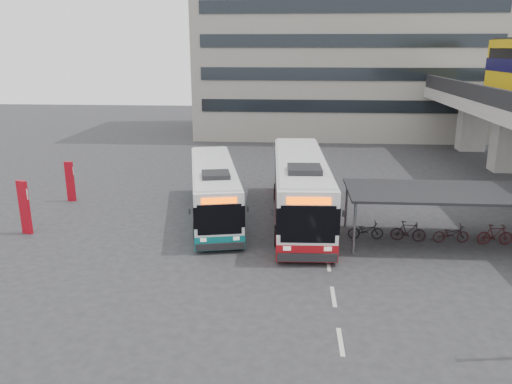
{
  "coord_description": "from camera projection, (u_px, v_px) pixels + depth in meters",
  "views": [
    {
      "loc": [
        0.82,
        -20.04,
        9.0
      ],
      "look_at": [
        -0.93,
        4.0,
        2.0
      ],
      "focal_mm": 35.0,
      "sensor_mm": 36.0,
      "label": 1
    }
  ],
  "objects": [
    {
      "name": "pedestrian",
      "position": [
        223.0,
        215.0,
        25.4
      ],
      "size": [
        0.47,
        0.62,
        1.55
      ],
      "primitive_type": "imported",
      "rotation": [
        0.0,
        0.0,
        1.39
      ],
      "color": "black",
      "rests_on": "ground"
    },
    {
      "name": "ground",
      "position": [
        270.0,
        262.0,
        21.76
      ],
      "size": [
        120.0,
        120.0,
        0.0
      ],
      "primitive_type": "plane",
      "color": "#28282B",
      "rests_on": "ground"
    },
    {
      "name": "bus_teal",
      "position": [
        214.0,
        191.0,
        27.27
      ],
      "size": [
        4.39,
        10.88,
        3.14
      ],
      "rotation": [
        0.0,
        0.0,
        0.2
      ],
      "color": "white",
      "rests_on": "ground"
    },
    {
      "name": "bus_main",
      "position": [
        300.0,
        189.0,
        26.76
      ],
      "size": [
        3.18,
        12.45,
        3.65
      ],
      "rotation": [
        0.0,
        0.0,
        0.04
      ],
      "color": "white",
      "rests_on": "ground"
    },
    {
      "name": "road_markings",
      "position": [
        333.0,
        297.0,
        18.71
      ],
      "size": [
        0.15,
        7.6,
        0.01
      ],
      "color": "beige",
      "rests_on": "ground"
    },
    {
      "name": "office_block",
      "position": [
        344.0,
        13.0,
        52.34
      ],
      "size": [
        30.0,
        15.0,
        25.0
      ],
      "primitive_type": "cube",
      "color": "gray",
      "rests_on": "ground"
    },
    {
      "name": "sign_totem_mid",
      "position": [
        24.0,
        207.0,
        24.71
      ],
      "size": [
        0.58,
        0.32,
        2.74
      ],
      "rotation": [
        0.0,
        0.0,
        -0.28
      ],
      "color": "#9F0916",
      "rests_on": "ground"
    },
    {
      "name": "sign_totem_north",
      "position": [
        70.0,
        181.0,
        30.07
      ],
      "size": [
        0.53,
        0.16,
        2.45
      ],
      "rotation": [
        0.0,
        0.0,
        0.02
      ],
      "color": "#9F0916",
      "rests_on": "ground"
    },
    {
      "name": "bike_shelter",
      "position": [
        453.0,
        212.0,
        23.62
      ],
      "size": [
        10.0,
        4.0,
        2.54
      ],
      "color": "#595B60",
      "rests_on": "ground"
    }
  ]
}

